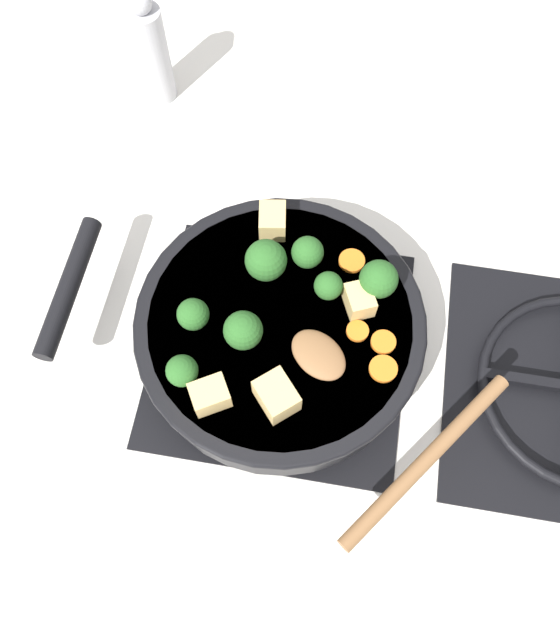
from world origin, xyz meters
TOP-DOWN VIEW (x-y plane):
  - ground_plane at (0.00, 0.00)m, footprint 2.40×2.40m
  - front_burner_grate at (0.00, 0.00)m, footprint 0.31×0.31m
  - skillet_pan at (-0.00, -0.00)m, footprint 0.33×0.43m
  - wooden_spoon at (0.09, 0.12)m, footprint 0.23×0.24m
  - tofu_cube_center_large at (0.09, 0.01)m, footprint 0.06×0.05m
  - tofu_cube_near_handle at (0.10, -0.06)m, footprint 0.05×0.05m
  - tofu_cube_east_chunk at (-0.03, 0.08)m, footprint 0.04×0.04m
  - tofu_cube_west_chunk at (-0.12, -0.03)m, footprint 0.04×0.04m
  - broccoli_floret_near_spoon at (0.08, -0.09)m, footprint 0.03×0.03m
  - broccoli_floret_center_top at (-0.08, 0.02)m, footprint 0.04×0.04m
  - broccoli_floret_east_rim at (-0.05, 0.10)m, footprint 0.04×0.04m
  - broccoli_floret_west_rim at (-0.06, -0.03)m, footprint 0.05×0.05m
  - broccoli_floret_north_edge at (0.02, -0.09)m, footprint 0.04×0.04m
  - broccoli_floret_south_cluster at (0.03, -0.03)m, footprint 0.04×0.04m
  - broccoli_floret_mid_floret at (-0.04, 0.05)m, footprint 0.03×0.03m
  - carrot_slice_orange_thin at (0.01, 0.12)m, footprint 0.03×0.03m
  - carrot_slice_near_center at (-0.09, 0.07)m, footprint 0.03×0.03m
  - carrot_slice_edge_slice at (0.04, 0.12)m, footprint 0.03×0.03m
  - carrot_slice_under_broccoli at (-0.00, 0.09)m, footprint 0.03×0.03m
  - pepper_mill at (-0.38, -0.25)m, footprint 0.05×0.05m

SIDE VIEW (x-z plane):
  - ground_plane at x=0.00m, z-range 0.00..0.00m
  - front_burner_grate at x=0.00m, z-range 0.00..0.03m
  - skillet_pan at x=0.00m, z-range 0.03..0.09m
  - pepper_mill at x=-0.38m, z-range -0.01..0.17m
  - carrot_slice_orange_thin at x=0.01m, z-range 0.09..0.09m
  - carrot_slice_near_center at x=-0.09m, z-range 0.09..0.09m
  - carrot_slice_edge_slice at x=0.04m, z-range 0.09..0.09m
  - carrot_slice_under_broccoli at x=0.00m, z-range 0.09..0.09m
  - wooden_spoon at x=0.09m, z-range 0.09..0.10m
  - tofu_cube_east_chunk at x=-0.03m, z-range 0.09..0.12m
  - tofu_cube_near_handle at x=0.10m, z-range 0.09..0.12m
  - tofu_cube_west_chunk at x=-0.12m, z-range 0.09..0.12m
  - tofu_cube_center_large at x=0.09m, z-range 0.09..0.12m
  - broccoli_floret_mid_floret at x=-0.04m, z-range 0.09..0.13m
  - broccoli_floret_near_spoon at x=0.08m, z-range 0.09..0.13m
  - broccoli_floret_north_edge at x=0.02m, z-range 0.09..0.13m
  - broccoli_floret_center_top at x=-0.08m, z-range 0.09..0.13m
  - broccoli_floret_south_cluster at x=0.03m, z-range 0.09..0.14m
  - broccoli_floret_east_rim at x=-0.05m, z-range 0.09..0.14m
  - broccoli_floret_west_rim at x=-0.06m, z-range 0.09..0.14m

